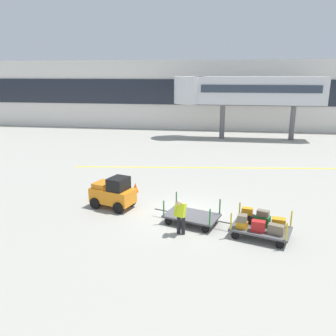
{
  "coord_description": "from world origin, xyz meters",
  "views": [
    {
      "loc": [
        1.41,
        -14.95,
        6.46
      ],
      "look_at": [
        -1.19,
        2.88,
        1.45
      ],
      "focal_mm": 37.05,
      "sensor_mm": 36.0,
      "label": 1
    }
  ],
  "objects_px": {
    "baggage_handler": "(180,215)",
    "safety_cone_near": "(135,187)",
    "baggage_tug": "(113,193)",
    "baggage_cart_middle": "(260,225)",
    "baggage_cart_lead": "(192,216)"
  },
  "relations": [
    {
      "from": "baggage_cart_lead",
      "to": "baggage_cart_middle",
      "type": "xyz_separation_m",
      "value": [
        2.83,
        -0.91,
        0.19
      ]
    },
    {
      "from": "baggage_handler",
      "to": "safety_cone_near",
      "type": "bearing_deg",
      "value": 122.2
    },
    {
      "from": "baggage_tug",
      "to": "baggage_cart_middle",
      "type": "relative_size",
      "value": 0.76
    },
    {
      "from": "baggage_handler",
      "to": "baggage_tug",
      "type": "bearing_deg",
      "value": 145.41
    },
    {
      "from": "baggage_handler",
      "to": "baggage_cart_middle",
      "type": "bearing_deg",
      "value": 4.58
    },
    {
      "from": "baggage_handler",
      "to": "safety_cone_near",
      "type": "relative_size",
      "value": 2.84
    },
    {
      "from": "baggage_cart_middle",
      "to": "baggage_handler",
      "type": "height_order",
      "value": "baggage_handler"
    },
    {
      "from": "baggage_cart_lead",
      "to": "baggage_cart_middle",
      "type": "bearing_deg",
      "value": -17.79
    },
    {
      "from": "baggage_handler",
      "to": "safety_cone_near",
      "type": "xyz_separation_m",
      "value": [
        -3.04,
        4.82,
        -0.59
      ]
    },
    {
      "from": "baggage_tug",
      "to": "baggage_cart_lead",
      "type": "xyz_separation_m",
      "value": [
        3.95,
        -1.3,
        -0.41
      ]
    },
    {
      "from": "safety_cone_near",
      "to": "baggage_tug",
      "type": "bearing_deg",
      "value": -102.82
    },
    {
      "from": "baggage_cart_lead",
      "to": "baggage_tug",
      "type": "bearing_deg",
      "value": 161.77
    },
    {
      "from": "baggage_tug",
      "to": "baggage_cart_middle",
      "type": "xyz_separation_m",
      "value": [
        6.78,
        -2.21,
        -0.22
      ]
    },
    {
      "from": "baggage_cart_middle",
      "to": "baggage_handler",
      "type": "bearing_deg",
      "value": -175.42
    },
    {
      "from": "baggage_tug",
      "to": "safety_cone_near",
      "type": "distance_m",
      "value": 2.47
    }
  ]
}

